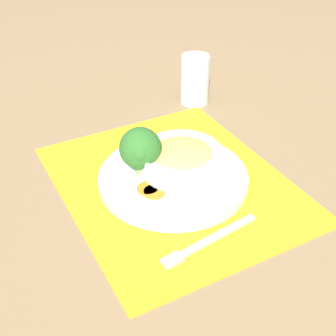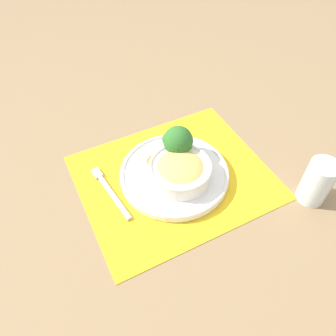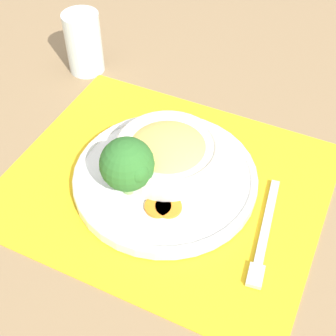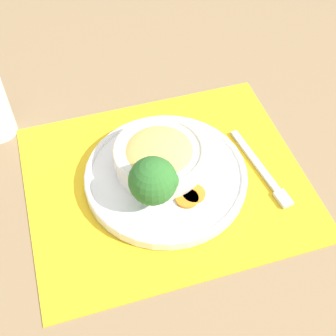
% 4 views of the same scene
% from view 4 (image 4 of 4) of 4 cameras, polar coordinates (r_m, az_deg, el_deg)
% --- Properties ---
extents(ground_plane, '(4.00, 4.00, 0.00)m').
position_cam_4_polar(ground_plane, '(0.80, -0.26, -1.59)').
color(ground_plane, '#8C704C').
extents(placemat, '(0.49, 0.41, 0.00)m').
position_cam_4_polar(placemat, '(0.80, -0.26, -1.51)').
color(placemat, yellow).
rests_on(placemat, ground_plane).
extents(plate, '(0.28, 0.28, 0.02)m').
position_cam_4_polar(plate, '(0.79, -0.26, -0.92)').
color(plate, white).
rests_on(plate, placemat).
extents(bowl, '(0.15, 0.15, 0.05)m').
position_cam_4_polar(bowl, '(0.78, -1.06, 1.52)').
color(bowl, silver).
rests_on(bowl, plate).
extents(broccoli_floret, '(0.08, 0.08, 0.09)m').
position_cam_4_polar(broccoli_floret, '(0.71, -1.80, -1.58)').
color(broccoli_floret, '#84AD5B').
rests_on(broccoli_floret, plate).
extents(carrot_slice_near, '(0.04, 0.04, 0.01)m').
position_cam_4_polar(carrot_slice_near, '(0.75, 2.33, -3.72)').
color(carrot_slice_near, orange).
rests_on(carrot_slice_near, plate).
extents(carrot_slice_middle, '(0.04, 0.04, 0.01)m').
position_cam_4_polar(carrot_slice_middle, '(0.76, 3.17, -3.14)').
color(carrot_slice_middle, orange).
rests_on(carrot_slice_middle, plate).
extents(fork, '(0.05, 0.18, 0.01)m').
position_cam_4_polar(fork, '(0.82, 11.76, -0.77)').
color(fork, '#B7B7BC').
rests_on(fork, placemat).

